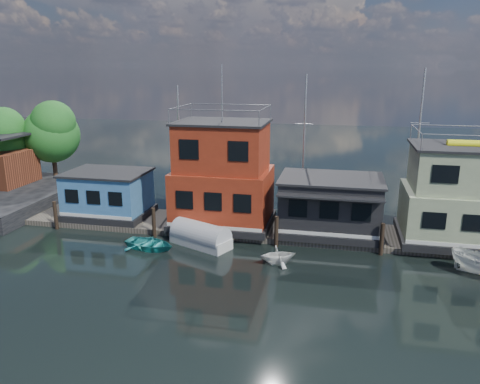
% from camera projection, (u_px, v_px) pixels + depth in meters
% --- Properties ---
extents(ground, '(160.00, 160.00, 0.00)m').
position_uv_depth(ground, '(330.00, 321.00, 23.00)').
color(ground, black).
rests_on(ground, ground).
extents(dock, '(48.00, 5.00, 0.40)m').
position_uv_depth(dock, '(336.00, 234.00, 34.26)').
color(dock, '#595147').
rests_on(dock, ground).
extents(houseboat_blue, '(6.40, 4.90, 3.66)m').
position_uv_depth(houseboat_blue, '(108.00, 194.00, 37.43)').
color(houseboat_blue, black).
rests_on(houseboat_blue, dock).
extents(houseboat_red, '(7.40, 5.90, 11.86)m').
position_uv_depth(houseboat_red, '(223.00, 177.00, 34.98)').
color(houseboat_red, black).
rests_on(houseboat_red, dock).
extents(houseboat_dark, '(7.40, 6.10, 4.06)m').
position_uv_depth(houseboat_dark, '(330.00, 205.00, 33.76)').
color(houseboat_dark, black).
rests_on(houseboat_dark, dock).
extents(houseboat_green, '(8.40, 5.90, 7.03)m').
position_uv_depth(houseboat_green, '(466.00, 197.00, 31.64)').
color(houseboat_green, black).
rests_on(houseboat_green, dock).
extents(pilings, '(42.28, 0.28, 2.20)m').
position_uv_depth(pilings, '(330.00, 235.00, 31.45)').
color(pilings, '#2D2116').
rests_on(pilings, ground).
extents(background_masts, '(36.40, 0.16, 12.00)m').
position_uv_depth(background_masts, '(401.00, 151.00, 37.54)').
color(background_masts, silver).
rests_on(background_masts, ground).
extents(shore, '(12.40, 15.72, 8.24)m').
position_uv_depth(shore, '(1.00, 161.00, 43.31)').
color(shore, black).
rests_on(shore, ground).
extents(dinghy_white, '(2.95, 2.79, 1.23)m').
position_uv_depth(dinghy_white, '(278.00, 255.00, 29.50)').
color(dinghy_white, silver).
rests_on(dinghy_white, ground).
extents(dinghy_teal, '(3.99, 3.19, 0.74)m').
position_uv_depth(dinghy_teal, '(150.00, 244.00, 31.97)').
color(dinghy_teal, teal).
rests_on(dinghy_teal, ground).
extents(tarp_runabout, '(4.72, 3.37, 1.79)m').
position_uv_depth(tarp_runabout, '(201.00, 236.00, 32.50)').
color(tarp_runabout, silver).
rests_on(tarp_runabout, ground).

